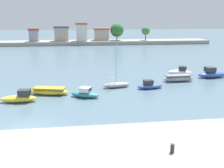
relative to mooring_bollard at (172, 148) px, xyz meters
The scene contains 11 objects.
ground_plane 14.48m from the mooring_bollard, 134.62° to the left, with size 400.00×400.00×0.00m, color slate.
mooring_bollard is the anchor object (origin of this frame).
moored_boat_1 22.05m from the mooring_bollard, 124.00° to the left, with size 4.27×1.54×1.54m.
moored_boat_2 22.96m from the mooring_bollard, 113.29° to the left, with size 5.46×2.94×0.95m.
moored_boat_3 19.73m from the mooring_bollard, 102.91° to the left, with size 4.03×2.81×1.31m.
moored_boat_4 23.34m from the mooring_bollard, 89.28° to the left, with size 4.21×1.91×6.44m.
moored_boat_5 22.75m from the mooring_bollard, 77.24° to the left, with size 4.04×1.99×1.28m.
moored_boat_6 27.86m from the mooring_bollard, 67.39° to the left, with size 5.18×1.78×1.05m.
moored_boat_7 32.68m from the mooring_bollard, 66.98° to the left, with size 4.41×2.76×1.62m.
moored_boat_8 32.58m from the mooring_bollard, 57.72° to the left, with size 5.35×2.36×1.82m.
distant_shoreline 87.15m from the mooring_bollard, 98.02° to the left, with size 110.81×9.29×8.07m.
Camera 1 is at (4.92, -22.54, 9.90)m, focal length 41.05 mm.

